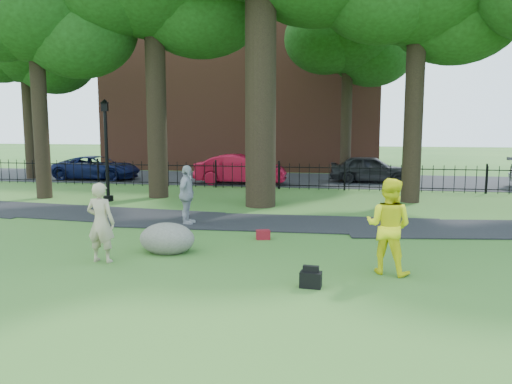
% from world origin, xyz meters
% --- Properties ---
extents(ground, '(120.00, 120.00, 0.00)m').
position_xyz_m(ground, '(0.00, 0.00, 0.00)').
color(ground, '#2A5A1F').
rests_on(ground, ground).
extents(footpath, '(36.07, 3.85, 0.03)m').
position_xyz_m(footpath, '(1.00, 3.90, 0.00)').
color(footpath, black).
rests_on(footpath, ground).
extents(street, '(80.00, 7.00, 0.02)m').
position_xyz_m(street, '(0.00, 16.00, 0.00)').
color(street, black).
rests_on(street, ground).
extents(iron_fence, '(44.00, 0.04, 1.20)m').
position_xyz_m(iron_fence, '(0.00, 12.00, 0.60)').
color(iron_fence, black).
rests_on(iron_fence, ground).
extents(brick_building, '(18.00, 8.00, 12.00)m').
position_xyz_m(brick_building, '(-4.00, 24.00, 6.00)').
color(brick_building, brown).
rests_on(brick_building, ground).
extents(woman, '(0.66, 0.46, 1.74)m').
position_xyz_m(woman, '(-2.12, -0.98, 0.87)').
color(woman, tan).
rests_on(woman, ground).
extents(man, '(1.13, 1.02, 1.91)m').
position_xyz_m(man, '(3.89, -0.72, 0.96)').
color(man, yellow).
rests_on(man, ground).
extents(pedestrian, '(0.47, 1.05, 1.77)m').
position_xyz_m(pedestrian, '(-1.58, 3.28, 0.88)').
color(pedestrian, '#A4A4A8').
rests_on(pedestrian, ground).
extents(boulder, '(1.50, 1.27, 0.76)m').
position_xyz_m(boulder, '(-1.01, 0.05, 0.38)').
color(boulder, '#5E584E').
rests_on(boulder, ground).
extents(lamppost, '(0.39, 0.39, 3.92)m').
position_xyz_m(lamppost, '(-6.04, 7.14, 1.92)').
color(lamppost, black).
rests_on(lamppost, ground).
extents(backpack, '(0.41, 0.27, 0.29)m').
position_xyz_m(backpack, '(2.45, -1.89, 0.15)').
color(backpack, black).
rests_on(backpack, ground).
extents(red_bag, '(0.40, 0.31, 0.24)m').
position_xyz_m(red_bag, '(0.96, 1.76, 0.12)').
color(red_bag, maroon).
rests_on(red_bag, ground).
extents(red_sedan, '(4.56, 1.74, 1.48)m').
position_xyz_m(red_sedan, '(-2.13, 13.52, 0.74)').
color(red_sedan, '#A50C26').
rests_on(red_sedan, ground).
extents(navy_van, '(4.60, 2.13, 1.28)m').
position_xyz_m(navy_van, '(-10.21, 14.21, 0.64)').
color(navy_van, '#0B1138').
rests_on(navy_van, ground).
extents(grey_car, '(4.16, 1.76, 1.40)m').
position_xyz_m(grey_car, '(4.30, 15.35, 0.70)').
color(grey_car, black).
rests_on(grey_car, ground).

